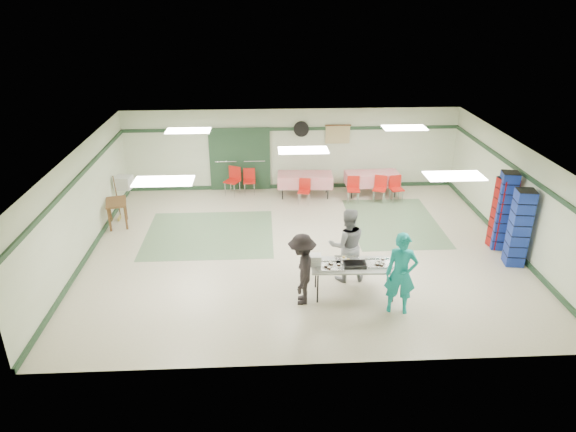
{
  "coord_description": "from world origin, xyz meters",
  "views": [
    {
      "loc": [
        -0.99,
        -11.89,
        6.28
      ],
      "look_at": [
        -0.38,
        -0.3,
        1.08
      ],
      "focal_mm": 32.0,
      "sensor_mm": 36.0,
      "label": 1
    }
  ],
  "objects_px": {
    "broom": "(117,197)",
    "serving_table": "(355,266)",
    "printer_table": "(116,205)",
    "chair_c": "(396,186)",
    "volunteer_teal": "(401,274)",
    "chair_loose_a": "(249,178)",
    "dining_table_a": "(372,178)",
    "chair_a": "(380,186)",
    "chair_b": "(353,187)",
    "dining_table_b": "(305,180)",
    "volunteer_grey": "(347,245)",
    "volunteer_dark": "(302,269)",
    "chair_d": "(304,188)",
    "crate_stack_blue_b": "(519,228)",
    "office_printer": "(124,182)",
    "chair_loose_b": "(233,178)",
    "crate_stack_red": "(502,213)",
    "crate_stack_blue_a": "(504,211)"
  },
  "relations": [
    {
      "from": "dining_table_b",
      "to": "chair_c",
      "type": "bearing_deg",
      "value": -8.77
    },
    {
      "from": "chair_c",
      "to": "broom",
      "type": "distance_m",
      "value": 8.52
    },
    {
      "from": "serving_table",
      "to": "dining_table_a",
      "type": "xyz_separation_m",
      "value": [
        1.61,
        5.94,
        -0.15
      ]
    },
    {
      "from": "serving_table",
      "to": "crate_stack_blue_a",
      "type": "relative_size",
      "value": 0.92
    },
    {
      "from": "chair_a",
      "to": "printer_table",
      "type": "height_order",
      "value": "chair_a"
    },
    {
      "from": "volunteer_grey",
      "to": "chair_c",
      "type": "height_order",
      "value": "volunteer_grey"
    },
    {
      "from": "chair_c",
      "to": "chair_loose_a",
      "type": "xyz_separation_m",
      "value": [
        -4.66,
        0.94,
        -0.0
      ]
    },
    {
      "from": "chair_loose_b",
      "to": "crate_stack_blue_a",
      "type": "bearing_deg",
      "value": -2.16
    },
    {
      "from": "dining_table_b",
      "to": "volunteer_grey",
      "type": "bearing_deg",
      "value": -81.77
    },
    {
      "from": "serving_table",
      "to": "crate_stack_blue_b",
      "type": "bearing_deg",
      "value": 17.52
    },
    {
      "from": "printer_table",
      "to": "crate_stack_blue_b",
      "type": "bearing_deg",
      "value": -29.06
    },
    {
      "from": "chair_b",
      "to": "chair_loose_a",
      "type": "height_order",
      "value": "chair_b"
    },
    {
      "from": "chair_loose_b",
      "to": "volunteer_grey",
      "type": "bearing_deg",
      "value": -34.38
    },
    {
      "from": "serving_table",
      "to": "broom",
      "type": "bearing_deg",
      "value": 146.69
    },
    {
      "from": "crate_stack_red",
      "to": "chair_loose_b",
      "type": "bearing_deg",
      "value": 149.75
    },
    {
      "from": "chair_c",
      "to": "crate_stack_blue_a",
      "type": "xyz_separation_m",
      "value": [
        1.92,
        -3.35,
        0.54
      ]
    },
    {
      "from": "dining_table_a",
      "to": "dining_table_b",
      "type": "xyz_separation_m",
      "value": [
        -2.2,
        0.0,
        0.0
      ]
    },
    {
      "from": "printer_table",
      "to": "volunteer_teal",
      "type": "bearing_deg",
      "value": -47.52
    },
    {
      "from": "chair_a",
      "to": "chair_loose_a",
      "type": "bearing_deg",
      "value": -172.11
    },
    {
      "from": "volunteer_grey",
      "to": "crate_stack_blue_b",
      "type": "height_order",
      "value": "crate_stack_blue_b"
    },
    {
      "from": "dining_table_b",
      "to": "chair_loose_b",
      "type": "xyz_separation_m",
      "value": [
        -2.32,
        0.28,
        0.0
      ]
    },
    {
      "from": "volunteer_dark",
      "to": "chair_b",
      "type": "xyz_separation_m",
      "value": [
        2.07,
        5.6,
        -0.29
      ]
    },
    {
      "from": "chair_a",
      "to": "chair_loose_a",
      "type": "relative_size",
      "value": 1.02
    },
    {
      "from": "dining_table_b",
      "to": "chair_d",
      "type": "relative_size",
      "value": 2.26
    },
    {
      "from": "volunteer_teal",
      "to": "chair_loose_a",
      "type": "distance_m",
      "value": 7.71
    },
    {
      "from": "chair_d",
      "to": "crate_stack_red",
      "type": "xyz_separation_m",
      "value": [
        4.83,
        -3.28,
        0.48
      ]
    },
    {
      "from": "chair_b",
      "to": "office_printer",
      "type": "distance_m",
      "value": 7.04
    },
    {
      "from": "serving_table",
      "to": "office_printer",
      "type": "distance_m",
      "value": 7.9
    },
    {
      "from": "volunteer_dark",
      "to": "chair_d",
      "type": "bearing_deg",
      "value": -179.41
    },
    {
      "from": "dining_table_b",
      "to": "broom",
      "type": "relative_size",
      "value": 1.31
    },
    {
      "from": "volunteer_teal",
      "to": "chair_a",
      "type": "height_order",
      "value": "volunteer_teal"
    },
    {
      "from": "dining_table_a",
      "to": "chair_c",
      "type": "xyz_separation_m",
      "value": [
        0.65,
        -0.57,
        -0.06
      ]
    },
    {
      "from": "chair_a",
      "to": "chair_b",
      "type": "bearing_deg",
      "value": -159.59
    },
    {
      "from": "chair_b",
      "to": "chair_loose_b",
      "type": "bearing_deg",
      "value": 173.01
    },
    {
      "from": "chair_d",
      "to": "printer_table",
      "type": "height_order",
      "value": "chair_d"
    },
    {
      "from": "volunteer_teal",
      "to": "dining_table_b",
      "type": "xyz_separation_m",
      "value": [
        -1.43,
        6.62,
        -0.33
      ]
    },
    {
      "from": "crate_stack_red",
      "to": "broom",
      "type": "xyz_separation_m",
      "value": [
        -10.38,
        2.3,
        -0.25
      ]
    },
    {
      "from": "chair_loose_a",
      "to": "crate_stack_blue_b",
      "type": "distance_m",
      "value": 8.37
    },
    {
      "from": "volunteer_grey",
      "to": "chair_d",
      "type": "distance_m",
      "value": 4.74
    },
    {
      "from": "chair_a",
      "to": "volunteer_teal",
      "type": "bearing_deg",
      "value": -77.92
    },
    {
      "from": "volunteer_dark",
      "to": "chair_a",
      "type": "distance_m",
      "value": 6.32
    },
    {
      "from": "volunteer_teal",
      "to": "broom",
      "type": "bearing_deg",
      "value": 156.13
    },
    {
      "from": "printer_table",
      "to": "chair_c",
      "type": "bearing_deg",
      "value": -4.3
    },
    {
      "from": "volunteer_grey",
      "to": "chair_c",
      "type": "relative_size",
      "value": 2.14
    },
    {
      "from": "broom",
      "to": "volunteer_teal",
      "type": "bearing_deg",
      "value": -27.71
    },
    {
      "from": "broom",
      "to": "serving_table",
      "type": "bearing_deg",
      "value": -27.28
    },
    {
      "from": "volunteer_grey",
      "to": "volunteer_dark",
      "type": "xyz_separation_m",
      "value": [
        -1.1,
        -0.9,
        -0.09
      ]
    },
    {
      "from": "crate_stack_blue_b",
      "to": "printer_table",
      "type": "bearing_deg",
      "value": 164.8
    },
    {
      "from": "printer_table",
      "to": "chair_b",
      "type": "bearing_deg",
      "value": -2.48
    },
    {
      "from": "volunteer_grey",
      "to": "dining_table_b",
      "type": "distance_m",
      "value": 5.3
    }
  ]
}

